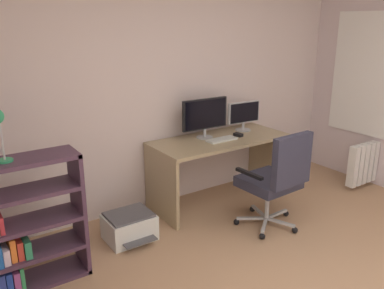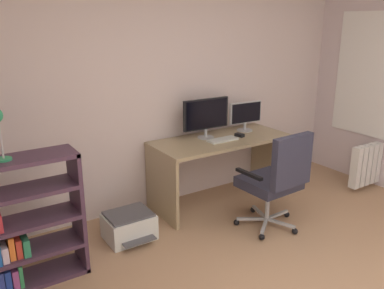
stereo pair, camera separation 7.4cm
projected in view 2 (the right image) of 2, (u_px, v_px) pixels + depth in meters
name	position (u px, v px, depth m)	size (l,w,h in m)	color
wall_back	(162.00, 81.00, 4.28)	(4.82, 0.10, 2.71)	silver
desk	(221.00, 155.00, 4.46)	(1.53, 0.66, 0.74)	tan
monitor_main	(206.00, 115.00, 4.35)	(0.55, 0.18, 0.43)	#B2B5B7
monitor_secondary	(245.00, 114.00, 4.65)	(0.42, 0.18, 0.34)	#B2B5B7
keyboard	(223.00, 140.00, 4.32)	(0.34, 0.13, 0.02)	silver
computer_mouse	(240.00, 135.00, 4.47)	(0.06, 0.10, 0.03)	black
office_chair	(277.00, 177.00, 3.84)	(0.63, 0.63, 1.00)	#B7BABC
bookshelf	(14.00, 229.00, 3.03)	(0.83, 0.31, 1.02)	#482E43
printer	(129.00, 226.00, 3.80)	(0.44, 0.44, 0.26)	white
radiator	(373.00, 163.00, 4.93)	(0.76, 0.10, 0.50)	white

